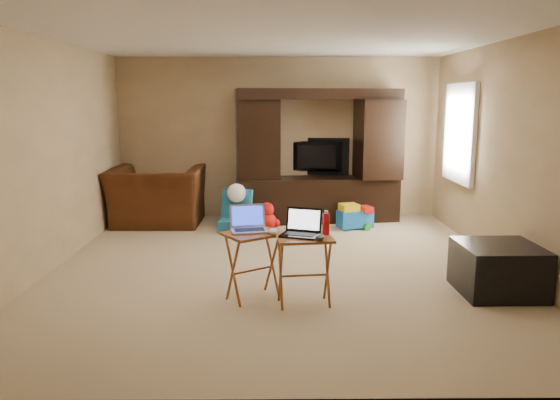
{
  "coord_description": "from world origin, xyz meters",
  "views": [
    {
      "loc": [
        -0.06,
        -5.88,
        1.84
      ],
      "look_at": [
        0.0,
        -0.2,
        0.8
      ],
      "focal_mm": 35.0,
      "sensor_mm": 36.0,
      "label": 1
    }
  ],
  "objects_px": {
    "laptop_left": "(249,219)",
    "laptop_right": "(300,223)",
    "plush_toy": "(267,217)",
    "recliner": "(157,196)",
    "mouse_left": "(273,231)",
    "television": "(317,157)",
    "tray_table_left": "(253,266)",
    "entertainment_center": "(318,156)",
    "tray_table_right": "(304,271)",
    "child_rocker": "(236,211)",
    "ottoman": "(498,269)",
    "mouse_right": "(320,237)",
    "water_bottle": "(326,224)",
    "push_toy": "(355,216)"
  },
  "relations": [
    {
      "from": "recliner",
      "to": "plush_toy",
      "type": "distance_m",
      "value": 1.72
    },
    {
      "from": "push_toy",
      "to": "plush_toy",
      "type": "bearing_deg",
      "value": 170.58
    },
    {
      "from": "tray_table_right",
      "to": "mouse_left",
      "type": "distance_m",
      "value": 0.45
    },
    {
      "from": "tray_table_right",
      "to": "laptop_left",
      "type": "height_order",
      "value": "laptop_left"
    },
    {
      "from": "laptop_right",
      "to": "mouse_left",
      "type": "relative_size",
      "value": 2.57
    },
    {
      "from": "entertainment_center",
      "to": "water_bottle",
      "type": "relative_size",
      "value": 12.53
    },
    {
      "from": "mouse_left",
      "to": "television",
      "type": "bearing_deg",
      "value": 79.69
    },
    {
      "from": "entertainment_center",
      "to": "tray_table_left",
      "type": "xyz_separation_m",
      "value": [
        -0.86,
        -3.39,
        -0.69
      ]
    },
    {
      "from": "push_toy",
      "to": "tray_table_left",
      "type": "bearing_deg",
      "value": -133.0
    },
    {
      "from": "entertainment_center",
      "to": "push_toy",
      "type": "distance_m",
      "value": 1.11
    },
    {
      "from": "recliner",
      "to": "ottoman",
      "type": "height_order",
      "value": "recliner"
    },
    {
      "from": "child_rocker",
      "to": "laptop_right",
      "type": "height_order",
      "value": "laptop_right"
    },
    {
      "from": "recliner",
      "to": "tray_table_right",
      "type": "relative_size",
      "value": 2.08
    },
    {
      "from": "child_rocker",
      "to": "mouse_right",
      "type": "height_order",
      "value": "mouse_right"
    },
    {
      "from": "entertainment_center",
      "to": "tray_table_left",
      "type": "distance_m",
      "value": 3.57
    },
    {
      "from": "entertainment_center",
      "to": "television",
      "type": "relative_size",
      "value": 2.41
    },
    {
      "from": "television",
      "to": "tray_table_right",
      "type": "xyz_separation_m",
      "value": [
        -0.39,
        -3.79,
        -0.65
      ]
    },
    {
      "from": "mouse_left",
      "to": "mouse_right",
      "type": "xyz_separation_m",
      "value": [
        0.41,
        -0.21,
        -0.0
      ]
    },
    {
      "from": "tray_table_right",
      "to": "water_bottle",
      "type": "xyz_separation_m",
      "value": [
        0.2,
        0.08,
        0.42
      ]
    },
    {
      "from": "mouse_left",
      "to": "mouse_right",
      "type": "relative_size",
      "value": 1.0
    },
    {
      "from": "recliner",
      "to": "laptop_left",
      "type": "height_order",
      "value": "laptop_left"
    },
    {
      "from": "mouse_left",
      "to": "mouse_right",
      "type": "bearing_deg",
      "value": -27.08
    },
    {
      "from": "television",
      "to": "mouse_left",
      "type": "relative_size",
      "value": 7.87
    },
    {
      "from": "plush_toy",
      "to": "laptop_left",
      "type": "distance_m",
      "value": 2.69
    },
    {
      "from": "recliner",
      "to": "push_toy",
      "type": "height_order",
      "value": "recliner"
    },
    {
      "from": "entertainment_center",
      "to": "tray_table_right",
      "type": "xyz_separation_m",
      "value": [
        -0.39,
        -3.55,
        -0.69
      ]
    },
    {
      "from": "tray_table_left",
      "to": "laptop_right",
      "type": "bearing_deg",
      "value": -52.41
    },
    {
      "from": "television",
      "to": "water_bottle",
      "type": "relative_size",
      "value": 5.2
    },
    {
      "from": "tray_table_right",
      "to": "mouse_left",
      "type": "bearing_deg",
      "value": 155.11
    },
    {
      "from": "tray_table_right",
      "to": "water_bottle",
      "type": "distance_m",
      "value": 0.47
    },
    {
      "from": "child_rocker",
      "to": "water_bottle",
      "type": "xyz_separation_m",
      "value": [
        1.02,
        -2.8,
        0.44
      ]
    },
    {
      "from": "tray_table_right",
      "to": "television",
      "type": "bearing_deg",
      "value": 76.96
    },
    {
      "from": "laptop_left",
      "to": "laptop_right",
      "type": "relative_size",
      "value": 1.0
    },
    {
      "from": "entertainment_center",
      "to": "mouse_left",
      "type": "xyz_separation_m",
      "value": [
        -0.67,
        -3.46,
        -0.34
      ]
    },
    {
      "from": "tray_table_right",
      "to": "child_rocker",
      "type": "bearing_deg",
      "value": 98.71
    },
    {
      "from": "television",
      "to": "laptop_right",
      "type": "distance_m",
      "value": 3.81
    },
    {
      "from": "plush_toy",
      "to": "laptop_left",
      "type": "relative_size",
      "value": 1.28
    },
    {
      "from": "child_rocker",
      "to": "water_bottle",
      "type": "bearing_deg",
      "value": -56.24
    },
    {
      "from": "child_rocker",
      "to": "push_toy",
      "type": "bearing_deg",
      "value": 17.73
    },
    {
      "from": "recliner",
      "to": "water_bottle",
      "type": "xyz_separation_m",
      "value": [
        2.22,
        -3.2,
        0.31
      ]
    },
    {
      "from": "laptop_right",
      "to": "entertainment_center",
      "type": "bearing_deg",
      "value": 101.87
    },
    {
      "from": "child_rocker",
      "to": "ottoman",
      "type": "relative_size",
      "value": 0.79
    },
    {
      "from": "laptop_left",
      "to": "laptop_right",
      "type": "xyz_separation_m",
      "value": [
        0.46,
        -0.17,
        -0.0
      ]
    },
    {
      "from": "mouse_left",
      "to": "water_bottle",
      "type": "height_order",
      "value": "water_bottle"
    },
    {
      "from": "plush_toy",
      "to": "recliner",
      "type": "bearing_deg",
      "value": 164.29
    },
    {
      "from": "child_rocker",
      "to": "laptop_left",
      "type": "height_order",
      "value": "laptop_left"
    },
    {
      "from": "television",
      "to": "water_bottle",
      "type": "bearing_deg",
      "value": 94.36
    },
    {
      "from": "entertainment_center",
      "to": "ottoman",
      "type": "relative_size",
      "value": 3.32
    },
    {
      "from": "mouse_right",
      "to": "tray_table_left",
      "type": "bearing_deg",
      "value": 155.01
    },
    {
      "from": "tray_table_right",
      "to": "laptop_right",
      "type": "bearing_deg",
      "value": 146.31
    }
  ]
}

